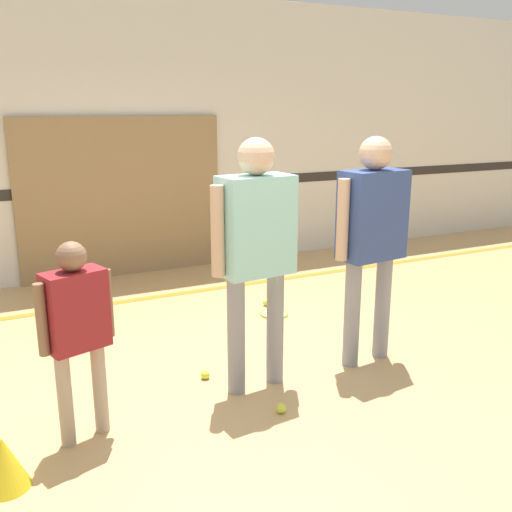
% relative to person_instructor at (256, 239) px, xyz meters
% --- Properties ---
extents(ground_plane, '(16.00, 16.00, 0.00)m').
position_rel_person_instructor_xyz_m(ground_plane, '(-0.20, 0.09, -1.08)').
color(ground_plane, tan).
extents(wall_back, '(16.00, 0.07, 3.20)m').
position_rel_person_instructor_xyz_m(wall_back, '(-0.20, 3.30, 0.51)').
color(wall_back, silver).
rests_on(wall_back, ground_plane).
extents(wall_panel, '(2.36, 0.05, 1.84)m').
position_rel_person_instructor_xyz_m(wall_panel, '(-0.16, 3.24, -0.16)').
color(wall_panel, '#93754C').
rests_on(wall_panel, ground_plane).
extents(floor_stripe, '(14.40, 0.10, 0.01)m').
position_rel_person_instructor_xyz_m(floor_stripe, '(-0.20, 2.24, -1.08)').
color(floor_stripe, orange).
rests_on(floor_stripe, ground_plane).
extents(person_instructor, '(0.66, 0.32, 1.75)m').
position_rel_person_instructor_xyz_m(person_instructor, '(0.00, 0.00, 0.00)').
color(person_instructor, gray).
rests_on(person_instructor, ground_plane).
extents(person_student_left, '(0.44, 0.28, 1.22)m').
position_rel_person_instructor_xyz_m(person_student_left, '(-1.21, -0.15, -0.33)').
color(person_student_left, tan).
rests_on(person_student_left, ground_plane).
extents(person_student_right, '(0.66, 0.32, 1.74)m').
position_rel_person_instructor_xyz_m(person_student_right, '(0.97, 0.02, -0.01)').
color(person_student_right, gray).
rests_on(person_student_right, ground_plane).
extents(racket_spare_on_floor, '(0.39, 0.46, 0.03)m').
position_rel_person_instructor_xyz_m(racket_spare_on_floor, '(0.80, 1.24, -1.07)').
color(racket_spare_on_floor, '#C6D838').
rests_on(racket_spare_on_floor, ground_plane).
extents(tennis_ball_near_instructor, '(0.07, 0.07, 0.07)m').
position_rel_person_instructor_xyz_m(tennis_ball_near_instructor, '(-0.01, -0.41, -1.05)').
color(tennis_ball_near_instructor, '#CCE038').
rests_on(tennis_ball_near_instructor, ground_plane).
extents(tennis_ball_by_spare_racket, '(0.07, 0.07, 0.07)m').
position_rel_person_instructor_xyz_m(tennis_ball_by_spare_racket, '(0.83, 1.49, -1.05)').
color(tennis_ball_by_spare_racket, '#CCE038').
rests_on(tennis_ball_by_spare_racket, ground_plane).
extents(tennis_ball_stray_left, '(0.07, 0.07, 0.07)m').
position_rel_person_instructor_xyz_m(tennis_ball_stray_left, '(-0.29, 0.26, -1.05)').
color(tennis_ball_stray_left, '#CCE038').
rests_on(tennis_ball_stray_left, ground_plane).
extents(training_cone, '(0.25, 0.25, 0.29)m').
position_rel_person_instructor_xyz_m(training_cone, '(-1.67, -0.45, -0.94)').
color(training_cone, yellow).
rests_on(training_cone, ground_plane).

